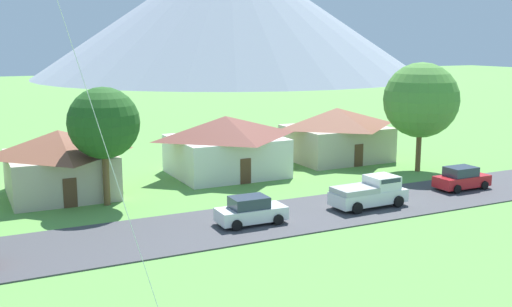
{
  "coord_description": "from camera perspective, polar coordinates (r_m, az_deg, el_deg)",
  "views": [
    {
      "loc": [
        -10.41,
        -4.1,
        10.94
      ],
      "look_at": [
        -0.71,
        15.37,
        6.88
      ],
      "focal_mm": 42.57,
      "sensor_mm": 36.0,
      "label": 1
    }
  ],
  "objects": [
    {
      "name": "house_left_center",
      "position": [
        45.49,
        -17.96,
        -0.72
      ],
      "size": [
        7.64,
        8.18,
        4.72
      ],
      "color": "beige",
      "rests_on": "ground"
    },
    {
      "name": "house_rightmost",
      "position": [
        49.98,
        -2.86,
        0.86
      ],
      "size": [
        9.2,
        8.16,
        4.88
      ],
      "color": "silver",
      "rests_on": "ground"
    },
    {
      "name": "tree_center",
      "position": [
        52.63,
        15.24,
        4.86
      ],
      "size": [
        6.28,
        6.28,
        9.2
      ],
      "color": "brown",
      "rests_on": "ground"
    },
    {
      "name": "house_leftmost",
      "position": [
        56.71,
        7.55,
        1.92
      ],
      "size": [
        9.14,
        7.7,
        4.85
      ],
      "color": "beige",
      "rests_on": "ground"
    },
    {
      "name": "parked_car_red_mid_west",
      "position": [
        47.56,
        18.75,
        -2.24
      ],
      "size": [
        4.2,
        2.08,
        1.68
      ],
      "color": "red",
      "rests_on": "road_strip"
    },
    {
      "name": "road_strip",
      "position": [
        35.43,
        -8.15,
        -7.46
      ],
      "size": [
        160.0,
        7.2,
        0.08
      ],
      "primitive_type": "cube",
      "color": "#424247",
      "rests_on": "ground"
    },
    {
      "name": "mountain_east_ridge",
      "position": [
        189.88,
        -2.55,
        13.14
      ],
      "size": [
        117.6,
        117.6,
        39.05
      ],
      "primitive_type": "cone",
      "color": "gray",
      "rests_on": "ground"
    },
    {
      "name": "pickup_truck_white_west_side",
      "position": [
        40.97,
        10.68,
        -3.58
      ],
      "size": [
        5.26,
        2.44,
        1.99
      ],
      "color": "white",
      "rests_on": "road_strip"
    },
    {
      "name": "tree_left_of_center",
      "position": [
        41.32,
        -14.13,
        2.77
      ],
      "size": [
        4.78,
        4.78,
        7.98
      ],
      "color": "brown",
      "rests_on": "ground"
    },
    {
      "name": "parked_car_white_west_end",
      "position": [
        36.58,
        -0.5,
        -5.42
      ],
      "size": [
        4.24,
        2.17,
        1.68
      ],
      "color": "white",
      "rests_on": "road_strip"
    }
  ]
}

